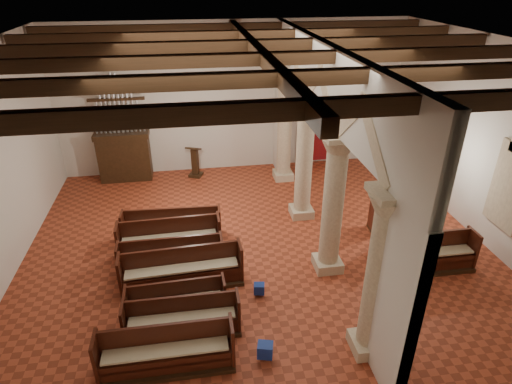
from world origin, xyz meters
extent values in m
plane|color=#9F3D22|center=(0.00, 0.00, 0.00)|extent=(14.00, 14.00, 0.00)
plane|color=black|center=(0.00, 0.00, 6.00)|extent=(14.00, 14.00, 0.00)
cube|color=silver|center=(0.00, 6.00, 3.00)|extent=(14.00, 0.02, 6.00)
cube|color=silver|center=(0.00, -6.00, 3.00)|extent=(14.00, 0.02, 6.00)
cube|color=silver|center=(7.00, 0.00, 3.00)|extent=(0.02, 12.00, 6.00)
cube|color=beige|center=(1.80, -4.50, 0.15)|extent=(0.75, 0.75, 0.30)
cylinder|color=beige|center=(1.80, -4.50, 1.95)|extent=(0.56, 0.56, 3.30)
cube|color=beige|center=(1.80, -1.50, 0.15)|extent=(0.75, 0.75, 0.30)
cylinder|color=beige|center=(1.80, -1.50, 1.95)|extent=(0.56, 0.56, 3.30)
cube|color=beige|center=(1.80, 1.50, 0.15)|extent=(0.75, 0.75, 0.30)
cylinder|color=beige|center=(1.80, 1.50, 1.95)|extent=(0.56, 0.56, 3.30)
cube|color=beige|center=(1.80, 4.50, 0.15)|extent=(0.75, 0.75, 0.30)
cylinder|color=beige|center=(1.80, 4.50, 1.95)|extent=(0.56, 0.56, 3.30)
cube|color=silver|center=(1.80, 0.00, 5.04)|extent=(0.25, 11.90, 1.93)
cube|color=#3A836B|center=(6.98, -1.50, 2.20)|extent=(0.03, 1.00, 2.20)
cube|color=#3A836B|center=(6.98, 2.50, 2.20)|extent=(0.03, 1.00, 2.20)
cube|color=#3A836B|center=(5.00, 5.98, 2.20)|extent=(1.00, 0.03, 2.20)
cube|color=#352011|center=(-4.50, 5.50, 0.90)|extent=(2.00, 0.80, 1.80)
cube|color=#352011|center=(-4.50, 5.50, 1.90)|extent=(2.10, 0.85, 0.20)
cube|color=#3C2013|center=(-1.73, 5.29, 0.05)|extent=(0.65, 0.65, 0.11)
cube|color=#3C2013|center=(-1.73, 5.29, 0.60)|extent=(0.32, 0.32, 1.20)
cube|color=#3C2013|center=(-1.73, 5.21, 1.25)|extent=(0.67, 0.62, 0.21)
cube|color=#A01911|center=(3.50, 5.92, 1.15)|extent=(1.60, 0.06, 2.10)
cylinder|color=gold|center=(3.50, 5.90, 2.25)|extent=(1.80, 0.04, 0.04)
cone|color=#352011|center=(4.50, 5.01, 0.06)|extent=(0.35, 0.35, 0.12)
cylinder|color=gold|center=(4.50, 5.01, 1.18)|extent=(0.04, 0.04, 2.37)
cylinder|color=gold|center=(4.50, 5.01, 2.27)|extent=(0.31, 0.64, 0.03)
cube|color=#17164F|center=(4.50, 4.99, 1.77)|extent=(0.50, 0.24, 0.84)
cube|color=navy|center=(-0.54, -4.42, 0.27)|extent=(0.39, 0.35, 0.33)
cube|color=navy|center=(-0.33, -2.37, 0.24)|extent=(0.31, 0.27, 0.28)
cube|color=navy|center=(-1.18, -0.55, 0.26)|extent=(0.38, 0.34, 0.31)
cylinder|color=white|center=(-2.87, -3.66, 0.16)|extent=(0.99, 0.32, 0.10)
cube|color=#352011|center=(-2.64, -4.34, 0.05)|extent=(2.86, 0.73, 0.10)
cube|color=#411C0E|center=(-2.64, -4.39, 0.34)|extent=(2.71, 0.42, 0.47)
cube|color=#411C0E|center=(-2.64, -4.16, 0.60)|extent=(2.71, 0.08, 0.99)
cube|color=#411C0E|center=(-4.04, -4.32, 0.60)|extent=(0.07, 0.62, 0.99)
cube|color=#411C0E|center=(-1.25, -4.32, 0.60)|extent=(0.07, 0.62, 0.99)
cube|color=beige|center=(-2.64, -4.39, 0.60)|extent=(2.60, 0.38, 0.05)
cube|color=#352011|center=(-2.31, -3.39, 0.05)|extent=(2.68, 0.68, 0.09)
cube|color=#43170E|center=(-2.31, -3.43, 0.31)|extent=(2.53, 0.39, 0.42)
cube|color=#43170E|center=(-2.31, -3.22, 0.54)|extent=(2.53, 0.08, 0.90)
cube|color=#43170E|center=(-3.61, -3.37, 0.54)|extent=(0.07, 0.57, 0.90)
cube|color=#43170E|center=(-1.00, -3.37, 0.54)|extent=(0.07, 0.57, 0.90)
cube|color=beige|center=(-2.31, -3.43, 0.54)|extent=(2.43, 0.35, 0.05)
cube|color=#352011|center=(-2.44, -2.78, 0.05)|extent=(2.43, 0.73, 0.09)
cube|color=#39120C|center=(-2.44, -2.83, 0.30)|extent=(2.27, 0.45, 0.41)
cube|color=#39120C|center=(-2.44, -2.62, 0.53)|extent=(2.26, 0.15, 0.87)
cube|color=#39120C|center=(-3.62, -2.76, 0.53)|extent=(0.08, 0.55, 0.87)
cube|color=#39120C|center=(-1.27, -2.76, 0.53)|extent=(0.08, 0.55, 0.87)
cube|color=beige|center=(-2.44, -2.83, 0.53)|extent=(2.18, 0.41, 0.05)
cube|color=#352011|center=(-2.30, -1.64, 0.05)|extent=(3.26, 0.91, 0.11)
cube|color=#3A150C|center=(-2.30, -1.69, 0.35)|extent=(3.10, 0.58, 0.48)
cube|color=#3A150C|center=(-2.30, -1.44, 0.62)|extent=(3.08, 0.23, 1.02)
cube|color=#3A150C|center=(-3.88, -1.62, 0.62)|extent=(0.11, 0.65, 1.02)
cube|color=#3A150C|center=(-0.72, -1.62, 0.62)|extent=(0.11, 0.65, 1.02)
cube|color=beige|center=(-2.30, -1.69, 0.62)|extent=(2.97, 0.53, 0.05)
cube|color=#352011|center=(-2.59, -0.96, 0.05)|extent=(2.91, 0.71, 0.10)
cube|color=#46250F|center=(-2.59, -1.01, 0.32)|extent=(2.76, 0.42, 0.44)
cube|color=#46250F|center=(-2.59, -0.79, 0.56)|extent=(2.75, 0.09, 0.93)
cube|color=#46250F|center=(-4.01, -0.94, 0.56)|extent=(0.07, 0.59, 0.93)
cube|color=#46250F|center=(-1.18, -0.94, 0.56)|extent=(0.07, 0.59, 0.93)
cube|color=beige|center=(-2.59, -1.01, 0.56)|extent=(2.65, 0.38, 0.05)
cube|color=#352011|center=(-2.65, -0.09, 0.05)|extent=(3.02, 0.84, 0.11)
cube|color=#46150F|center=(-2.65, -0.15, 0.35)|extent=(2.87, 0.51, 0.49)
cube|color=#46150F|center=(-2.65, 0.10, 0.62)|extent=(2.86, 0.15, 1.03)
cube|color=#46150F|center=(-4.12, -0.07, 0.62)|extent=(0.09, 0.65, 1.03)
cube|color=#46150F|center=(-1.18, -0.07, 0.62)|extent=(0.09, 0.65, 1.03)
cube|color=beige|center=(-2.65, -0.15, 0.62)|extent=(2.75, 0.46, 0.05)
cube|color=#352011|center=(-2.60, 0.74, 0.05)|extent=(3.11, 0.81, 0.10)
cube|color=#3F1B0D|center=(-2.60, 0.70, 0.31)|extent=(2.94, 0.52, 0.43)
cube|color=#3F1B0D|center=(-2.60, 0.92, 0.55)|extent=(2.93, 0.20, 0.91)
cube|color=#3F1B0D|center=(-4.11, 0.76, 0.55)|extent=(0.09, 0.58, 0.91)
cube|color=#3F1B0D|center=(-1.10, 0.76, 0.55)|extent=(0.09, 0.58, 0.91)
cube|color=beige|center=(-2.60, 0.70, 0.55)|extent=(2.82, 0.48, 0.05)
cube|color=#352011|center=(4.86, -2.01, 0.05)|extent=(2.09, 0.76, 0.11)
cube|color=#41210E|center=(4.86, -2.06, 0.35)|extent=(1.94, 0.44, 0.49)
cube|color=#41210E|center=(4.86, -1.82, 0.62)|extent=(1.94, 0.08, 1.03)
cube|color=#41210E|center=(3.85, -1.99, 0.62)|extent=(0.08, 0.65, 1.03)
cube|color=#41210E|center=(5.87, -1.99, 0.62)|extent=(0.08, 0.65, 1.03)
cube|color=beige|center=(4.86, -2.06, 0.62)|extent=(1.86, 0.39, 0.05)
cube|color=#352011|center=(4.26, -1.09, 0.05)|extent=(1.70, 0.74, 0.09)
cube|color=#48260F|center=(4.26, -1.14, 0.31)|extent=(1.54, 0.45, 0.43)
cube|color=#48260F|center=(4.26, -0.92, 0.54)|extent=(1.53, 0.14, 0.90)
cube|color=#48260F|center=(3.46, -1.07, 0.54)|extent=(0.09, 0.57, 0.90)
cube|color=#48260F|center=(5.06, -1.07, 0.54)|extent=(0.09, 0.57, 0.90)
cube|color=beige|center=(4.26, -1.14, 0.54)|extent=(1.48, 0.41, 0.05)
cube|color=#352011|center=(4.79, 0.06, 0.05)|extent=(2.09, 0.85, 0.10)
cube|color=#47250F|center=(4.79, 0.01, 0.34)|extent=(1.92, 0.53, 0.46)
cube|color=#47250F|center=(4.79, 0.24, 0.59)|extent=(1.90, 0.19, 0.98)
cube|color=#47250F|center=(3.81, 0.08, 0.59)|extent=(0.11, 0.62, 0.98)
cube|color=#47250F|center=(5.78, 0.08, 0.59)|extent=(0.11, 0.62, 0.98)
cube|color=beige|center=(4.79, 0.01, 0.59)|extent=(1.84, 0.49, 0.05)
camera|label=1|loc=(-1.78, -10.97, 7.66)|focal=30.00mm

